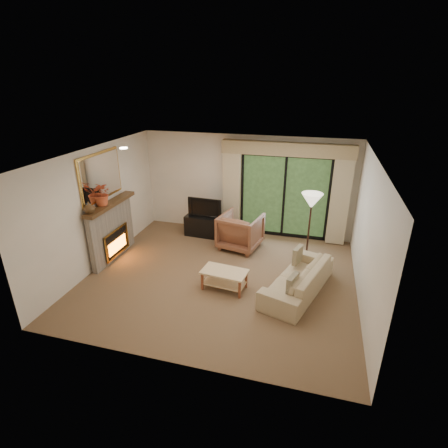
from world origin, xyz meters
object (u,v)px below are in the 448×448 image
(media_console, at_px, (206,226))
(sofa, at_px, (298,278))
(coffee_table, at_px, (224,280))
(armchair, at_px, (240,231))

(media_console, height_order, sofa, sofa)
(coffee_table, bearing_deg, sofa, 17.49)
(coffee_table, bearing_deg, media_console, 122.35)
(media_console, xyz_separation_m, armchair, (1.04, -0.47, 0.17))
(armchair, bearing_deg, coffee_table, 104.50)
(media_console, relative_size, coffee_table, 1.21)
(armchair, xyz_separation_m, sofa, (1.52, -1.59, -0.14))
(media_console, distance_m, sofa, 3.28)
(media_console, xyz_separation_m, coffee_table, (1.14, -2.34, -0.07))
(armchair, relative_size, coffee_table, 1.08)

